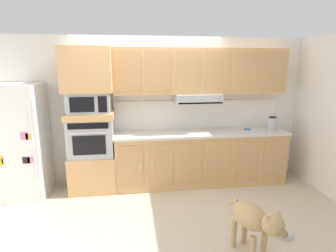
{
  "coord_description": "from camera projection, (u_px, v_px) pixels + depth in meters",
  "views": [
    {
      "loc": [
        -0.3,
        -3.64,
        2.04
      ],
      "look_at": [
        0.24,
        0.31,
        1.14
      ],
      "focal_mm": 29.21,
      "sensor_mm": 36.0,
      "label": 1
    }
  ],
  "objects": [
    {
      "name": "appliance_upper_cabinet",
      "position": [
        87.0,
        70.0,
        4.18
      ],
      "size": [
        0.74,
        0.62,
        0.68
      ],
      "primitive_type": "cube",
      "color": "tan",
      "rests_on": "microwave"
    },
    {
      "name": "ground_plane",
      "position": [
        155.0,
        206.0,
        4.01
      ],
      "size": [
        9.6,
        9.6,
        0.0
      ],
      "primitive_type": "plane",
      "color": "beige"
    },
    {
      "name": "refrigerator",
      "position": [
        19.0,
        141.0,
        4.21
      ],
      "size": [
        0.76,
        0.73,
        1.76
      ],
      "color": "white",
      "rests_on": "ground"
    },
    {
      "name": "appliance_mid_shelf",
      "position": [
        90.0,
        115.0,
        4.34
      ],
      "size": [
        0.74,
        0.62,
        0.1
      ],
      "primitive_type": "cube",
      "color": "tan",
      "rests_on": "built_in_oven"
    },
    {
      "name": "lower_cabinet_run",
      "position": [
        201.0,
        158.0,
        4.75
      ],
      "size": [
        2.9,
        0.63,
        0.88
      ],
      "color": "tan",
      "rests_on": "ground"
    },
    {
      "name": "back_kitchen_wall",
      "position": [
        148.0,
        110.0,
        4.81
      ],
      "size": [
        6.2,
        0.12,
        2.5
      ],
      "primitive_type": "cube",
      "color": "silver",
      "rests_on": "ground"
    },
    {
      "name": "dog_food_bowl",
      "position": [
        283.0,
        234.0,
        3.31
      ],
      "size": [
        0.2,
        0.2,
        0.06
      ],
      "color": "#B2B7BC",
      "rests_on": "ground"
    },
    {
      "name": "screwdriver",
      "position": [
        247.0,
        129.0,
        4.78
      ],
      "size": [
        0.17,
        0.17,
        0.03
      ],
      "color": "blue",
      "rests_on": "countertop_slab"
    },
    {
      "name": "oven_base_cabinet",
      "position": [
        94.0,
        171.0,
        4.55
      ],
      "size": [
        0.74,
        0.62,
        0.6
      ],
      "primitive_type": "cube",
      "color": "tan",
      "rests_on": "ground"
    },
    {
      "name": "countertop_slab",
      "position": [
        201.0,
        133.0,
        4.65
      ],
      "size": [
        2.94,
        0.64,
        0.04
      ],
      "primitive_type": "cube",
      "color": "beige",
      "rests_on": "lower_cabinet_run"
    },
    {
      "name": "electric_kettle",
      "position": [
        272.0,
        124.0,
        4.74
      ],
      "size": [
        0.17,
        0.17,
        0.24
      ],
      "color": "#A8AAAF",
      "rests_on": "countertop_slab"
    },
    {
      "name": "dog",
      "position": [
        255.0,
        220.0,
        2.87
      ],
      "size": [
        0.4,
        0.83,
        0.66
      ],
      "rotation": [
        0.0,
        0.0,
        -1.27
      ],
      "color": "tan",
      "rests_on": "ground"
    },
    {
      "name": "backsplash_panel",
      "position": [
        198.0,
        114.0,
        4.87
      ],
      "size": [
        2.94,
        0.02,
        0.5
      ],
      "primitive_type": "cube",
      "color": "white",
      "rests_on": "countertop_slab"
    },
    {
      "name": "microwave",
      "position": [
        89.0,
        102.0,
        4.29
      ],
      "size": [
        0.64,
        0.54,
        0.32
      ],
      "color": "#A8AAAF",
      "rests_on": "appliance_mid_shelf"
    },
    {
      "name": "built_in_oven",
      "position": [
        92.0,
        137.0,
        4.41
      ],
      "size": [
        0.7,
        0.62,
        0.6
      ],
      "color": "#A8AAAF",
      "rests_on": "oven_base_cabinet"
    },
    {
      "name": "upper_cabinet_with_hood",
      "position": [
        201.0,
        73.0,
        4.55
      ],
      "size": [
        2.9,
        0.48,
        0.88
      ],
      "color": "tan",
      "rests_on": "backsplash_panel"
    }
  ]
}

